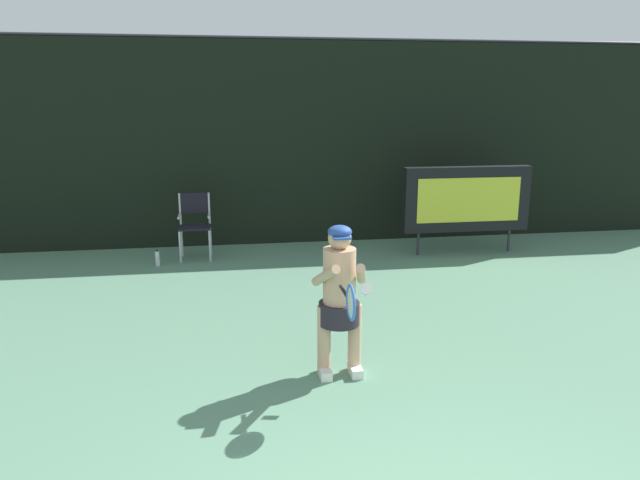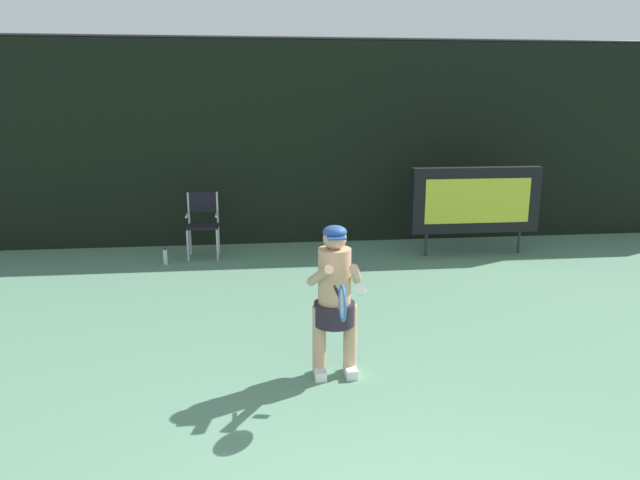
{
  "view_description": "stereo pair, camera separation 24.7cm",
  "coord_description": "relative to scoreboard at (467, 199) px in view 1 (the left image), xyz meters",
  "views": [
    {
      "loc": [
        -0.98,
        -2.04,
        2.61
      ],
      "look_at": [
        0.0,
        4.3,
        1.05
      ],
      "focal_mm": 32.67,
      "sensor_mm": 36.0,
      "label": 1
    },
    {
      "loc": [
        -0.74,
        -2.07,
        2.61
      ],
      "look_at": [
        0.0,
        4.3,
        1.05
      ],
      "focal_mm": 32.67,
      "sensor_mm": 36.0,
      "label": 2
    }
  ],
  "objects": [
    {
      "name": "backdrop_screen",
      "position": [
        -2.98,
        1.27,
        0.86
      ],
      "size": [
        18.0,
        0.12,
        3.66
      ],
      "color": "black",
      "rests_on": "ground"
    },
    {
      "name": "water_bottle",
      "position": [
        -5.16,
        -0.0,
        -0.82
      ],
      "size": [
        0.07,
        0.07,
        0.27
      ],
      "color": "silver",
      "rests_on": "ground"
    },
    {
      "name": "tennis_player",
      "position": [
        -2.98,
        -4.14,
        -0.14
      ],
      "size": [
        0.53,
        0.61,
        1.48
      ],
      "color": "white",
      "rests_on": "ground"
    },
    {
      "name": "scoreboard",
      "position": [
        0.0,
        0.0,
        0.0
      ],
      "size": [
        2.2,
        0.21,
        1.5
      ],
      "color": "black",
      "rests_on": "ground"
    },
    {
      "name": "tennis_racket",
      "position": [
        -3.01,
        -4.75,
        0.01
      ],
      "size": [
        0.03,
        0.6,
        0.31
      ],
      "rotation": [
        0.0,
        0.0,
        0.16
      ],
      "color": "black"
    },
    {
      "name": "umpire_chair",
      "position": [
        -4.57,
        0.42,
        -0.33
      ],
      "size": [
        0.52,
        0.44,
        1.08
      ],
      "color": "#B7B7BC",
      "rests_on": "ground"
    }
  ]
}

